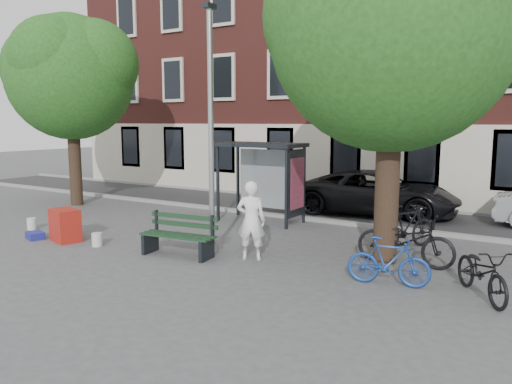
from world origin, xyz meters
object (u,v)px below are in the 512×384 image
object	(u,v)px
bike_b	(389,262)
notice_sign	(390,195)
painter	(251,220)
bike_d	(406,227)
bus_shelter	(272,165)
bench	(179,237)
red_stand	(65,225)
car_dark	(377,193)
lamppost	(211,143)
bike_a	(405,240)
bike_c	(482,272)

from	to	relation	value
bike_b	notice_sign	xyz separation A→B (m)	(-1.13, 3.71, 0.81)
painter	bike_d	size ratio (longest dim) A/B	0.98
bus_shelter	bench	bearing A→B (deg)	-88.80
red_stand	bus_shelter	bearing A→B (deg)	55.87
painter	car_dark	size ratio (longest dim) A/B	0.34
bench	car_dark	bearing A→B (deg)	66.85
lamppost	red_stand	size ratio (longest dim) A/B	6.79
bus_shelter	car_dark	xyz separation A→B (m)	(2.48, 3.21, -1.13)
painter	bike_b	bearing A→B (deg)	156.06
lamppost	bike_a	size ratio (longest dim) A/B	2.70
car_dark	bike_d	bearing A→B (deg)	-158.36
bike_c	bike_d	xyz separation A→B (m)	(-2.22, 2.93, 0.08)
lamppost	bike_c	world-z (taller)	lamppost
bike_d	lamppost	bearing A→B (deg)	65.38
lamppost	painter	world-z (taller)	lamppost
painter	bench	size ratio (longest dim) A/B	0.96
bike_b	bike_d	xyz separation A→B (m)	(-0.51, 3.15, 0.09)
painter	red_stand	world-z (taller)	painter
lamppost	car_dark	size ratio (longest dim) A/B	1.08
bus_shelter	bike_b	world-z (taller)	bus_shelter
bike_c	car_dark	distance (m)	8.56
bike_d	bench	bearing A→B (deg)	68.05
lamppost	bus_shelter	xyz separation A→B (m)	(-0.61, 4.11, -0.87)
bench	bike_a	xyz separation A→B (m)	(5.00, 2.14, 0.13)
notice_sign	car_dark	bearing A→B (deg)	98.29
bench	bike_c	distance (m)	6.87
bike_a	bike_d	bearing A→B (deg)	14.02
lamppost	car_dark	bearing A→B (deg)	75.64
lamppost	red_stand	bearing A→B (deg)	-164.03
bench	bike_c	bearing A→B (deg)	-0.68
painter	car_dark	world-z (taller)	painter
bike_c	bus_shelter	bearing A→B (deg)	115.69
bench	bike_b	world-z (taller)	same
bike_b	car_dark	size ratio (longest dim) A/B	0.29
bus_shelter	red_stand	world-z (taller)	bus_shelter
bench	bike_a	size ratio (longest dim) A/B	0.89
bench	bus_shelter	bearing A→B (deg)	84.58
red_stand	car_dark	bearing A→B (deg)	54.48
bus_shelter	bench	distance (m)	5.02
car_dark	bus_shelter	bearing A→B (deg)	136.90
bike_a	bench	bearing A→B (deg)	112.54
bus_shelter	bike_b	size ratio (longest dim) A/B	1.71
bus_shelter	bike_c	world-z (taller)	bus_shelter
bus_shelter	bike_a	size ratio (longest dim) A/B	1.26
bus_shelter	bike_c	xyz separation A→B (m)	(6.94, -4.10, -1.41)
painter	bench	bearing A→B (deg)	0.24
red_stand	lamppost	bearing A→B (deg)	15.97
bike_a	notice_sign	bearing A→B (deg)	25.53
painter	bike_c	size ratio (longest dim) A/B	1.00
painter	notice_sign	bearing A→B (deg)	-143.86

